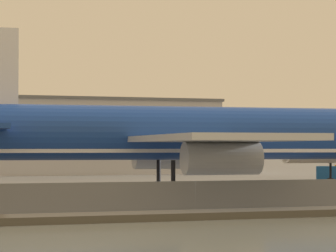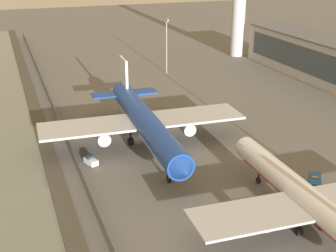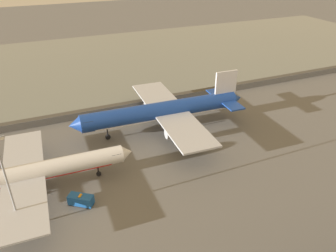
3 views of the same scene
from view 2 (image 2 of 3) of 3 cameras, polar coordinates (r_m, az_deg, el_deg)
The scene contains 8 objects.
ground_plane at distance 106.71m, azimuth -3.54°, elevation -1.51°, with size 500.00×500.00×0.00m, color #66635E.
shoreline_seawall at distance 103.26m, azimuth -14.52°, elevation -2.83°, with size 320.00×3.00×0.50m.
perimeter_fence at distance 103.30m, azimuth -12.09°, elevation -2.05°, with size 280.00×0.10×2.33m.
cargo_jet_blue at distance 99.83m, azimuth -2.86°, elevation 0.53°, with size 52.29×44.67×15.51m.
passenger_jet_white_red at distance 75.75m, azimuth 16.45°, elevation -8.44°, with size 44.44×38.21×12.42m.
baggage_tug at distance 94.84m, azimuth -9.39°, elevation -4.25°, with size 3.55×2.59×1.80m.
ops_van at distance 88.26m, azimuth 17.43°, elevation -6.68°, with size 5.45×4.74×2.48m.
apron_light_mast_apron_east at distance 159.35m, azimuth -0.18°, elevation 10.13°, with size 3.20×0.40×18.61m.
Camera 2 is at (94.61, -27.40, 41.05)m, focal length 50.00 mm.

